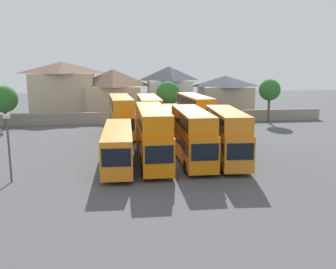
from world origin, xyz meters
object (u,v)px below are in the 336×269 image
at_px(bus_3, 192,133).
at_px(bus_1, 118,145).
at_px(house_terrace_left, 63,89).
at_px(bus_8, 195,113).
at_px(tree_left_of_lot, 270,90).
at_px(lamp_post_lot_edge, 9,143).
at_px(house_terrace_centre, 113,92).
at_px(bus_5, 121,114).
at_px(house_terrace_right, 169,90).
at_px(tree_right_of_lot, 4,99).
at_px(house_terrace_far_right, 225,94).
at_px(tree_behind_wall, 168,94).
at_px(bus_4, 227,133).
at_px(bus_6, 149,114).
at_px(bus_2, 153,133).

bearing_deg(bus_3, bus_1, -87.39).
bearing_deg(bus_3, house_terrace_left, -153.91).
bearing_deg(bus_8, bus_1, -38.94).
distance_m(tree_left_of_lot, lamp_post_lot_edge, 41.24).
bearing_deg(house_terrace_centre, bus_5, -86.28).
relative_size(bus_1, house_terrace_right, 1.40).
bearing_deg(tree_right_of_lot, lamp_post_lot_edge, -73.54).
height_order(house_terrace_far_right, tree_left_of_lot, house_terrace_far_right).
bearing_deg(house_terrace_centre, tree_left_of_lot, -24.31).
distance_m(bus_3, tree_behind_wall, 26.64).
height_order(bus_3, bus_5, bus_5).
relative_size(bus_1, house_terrace_far_right, 1.30).
height_order(tree_behind_wall, tree_right_of_lot, tree_behind_wall).
distance_m(bus_5, house_terrace_right, 21.44).
bearing_deg(lamp_post_lot_edge, bus_4, 11.34).
relative_size(bus_6, house_terrace_far_right, 1.18).
xyz_separation_m(bus_4, house_terrace_centre, (-10.92, 33.41, 1.42)).
xyz_separation_m(bus_4, tree_right_of_lot, (-25.91, 21.45, 1.47)).
height_order(bus_1, bus_3, bus_3).
relative_size(bus_5, bus_8, 1.01).
bearing_deg(bus_2, bus_1, -81.02).
height_order(bus_1, bus_6, bus_6).
relative_size(bus_5, house_terrace_left, 1.01).
bearing_deg(lamp_post_lot_edge, house_terrace_right, 65.20).
distance_m(bus_4, lamp_post_lot_edge, 18.85).
distance_m(bus_1, bus_2, 3.37).
bearing_deg(house_terrace_left, bus_8, -45.87).
relative_size(house_terrace_left, house_terrace_right, 1.29).
height_order(bus_2, bus_3, bus_2).
relative_size(bus_1, bus_3, 1.13).
distance_m(house_terrace_far_right, tree_left_of_lot, 11.74).
bearing_deg(bus_3, bus_8, 167.72).
relative_size(tree_left_of_lot, tree_behind_wall, 1.08).
distance_m(tree_behind_wall, lamp_post_lot_edge, 34.82).
xyz_separation_m(bus_8, house_terrace_far_right, (9.49, 19.13, 0.70)).
relative_size(house_terrace_right, tree_left_of_lot, 1.27).
xyz_separation_m(bus_3, tree_right_of_lot, (-22.71, 21.07, 1.46)).
height_order(house_terrace_centre, tree_right_of_lot, house_terrace_centre).
xyz_separation_m(tree_behind_wall, lamp_post_lot_edge, (-16.45, -30.66, -1.24)).
height_order(bus_1, tree_behind_wall, tree_behind_wall).
xyz_separation_m(bus_1, tree_left_of_lot, (23.46, 22.35, 3.12)).
height_order(bus_1, bus_8, bus_8).
xyz_separation_m(tree_left_of_lot, tree_behind_wall, (-15.37, 4.50, -0.73)).
bearing_deg(bus_4, bus_2, -91.02).
relative_size(bus_6, tree_behind_wall, 1.74).
height_order(bus_5, house_terrace_far_right, house_terrace_far_right).
bearing_deg(house_terrace_centre, bus_2, -83.05).
xyz_separation_m(bus_5, tree_right_of_lot, (-16.20, 6.54, 1.42)).
relative_size(bus_4, house_terrace_left, 0.91).
xyz_separation_m(house_terrace_centre, tree_behind_wall, (8.89, -6.46, 0.17)).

